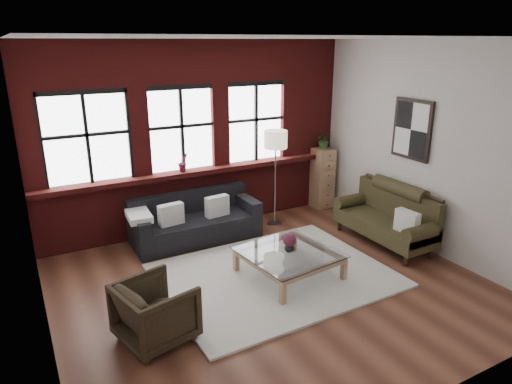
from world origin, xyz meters
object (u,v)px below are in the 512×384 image
dark_sofa (196,218)px  vase (289,247)px  coffee_table (289,264)px  drawer_chest (322,178)px  vintage_settee (384,216)px  armchair (156,312)px  floor_lamp (275,175)px

dark_sofa → vase: 1.93m
coffee_table → drawer_chest: (2.13, 2.12, 0.40)m
dark_sofa → vintage_settee: bearing=-31.4°
vintage_settee → coffee_table: size_ratio=1.50×
dark_sofa → vintage_settee: 3.08m
dark_sofa → vintage_settee: size_ratio=1.16×
vintage_settee → vase: size_ratio=12.57×
armchair → vase: size_ratio=5.36×
coffee_table → vase: vase is taller
vase → vintage_settee: bearing=6.1°
armchair → floor_lamp: floor_lamp is taller
vintage_settee → armchair: (-4.01, -0.70, -0.13)m
vase → drawer_chest: bearing=44.9°
coffee_table → floor_lamp: bearing=64.9°
vase → floor_lamp: size_ratio=0.08×
armchair → coffee_table: armchair is taller
coffee_table → floor_lamp: floor_lamp is taller
vintage_settee → coffee_table: 1.99m
drawer_chest → coffee_table: bearing=-135.1°
drawer_chest → floor_lamp: 1.38m
floor_lamp → coffee_table: bearing=-115.1°
vase → coffee_table: bearing=-90.0°
vintage_settee → vase: (-1.95, -0.21, -0.02)m
coffee_table → drawer_chest: bearing=44.9°
vase → drawer_chest: 3.00m
vintage_settee → floor_lamp: (-1.12, 1.57, 0.45)m
vintage_settee → coffee_table: (-1.95, -0.21, -0.29)m
floor_lamp → drawer_chest: bearing=14.7°
armchair → drawer_chest: (4.18, 2.61, 0.24)m
vintage_settee → drawer_chest: 1.92m
dark_sofa → floor_lamp: floor_lamp is taller
vase → floor_lamp: 2.02m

